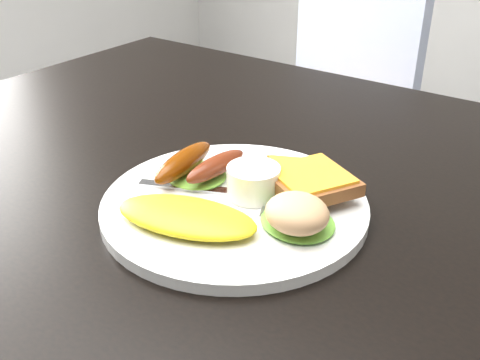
{
  "coord_description": "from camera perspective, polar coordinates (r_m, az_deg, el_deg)",
  "views": [
    {
      "loc": [
        0.28,
        -0.49,
        1.06
      ],
      "look_at": [
        -0.02,
        -0.07,
        0.78
      ],
      "focal_mm": 42.0,
      "sensor_mm": 36.0,
      "label": 1
    }
  ],
  "objects": [
    {
      "name": "omelette",
      "position": [
        0.55,
        -5.46,
        -3.72
      ],
      "size": [
        0.16,
        0.1,
        0.02
      ],
      "primitive_type": "ellipsoid",
      "rotation": [
        0.0,
        0.0,
        0.26
      ],
      "color": "yellow",
      "rests_on": "plate"
    },
    {
      "name": "fork",
      "position": [
        0.61,
        -3.57,
        -0.96
      ],
      "size": [
        0.14,
        0.07,
        0.0
      ],
      "primitive_type": "cube",
      "rotation": [
        0.0,
        0.0,
        0.41
      ],
      "color": "#ADAFB7",
      "rests_on": "plate"
    },
    {
      "name": "toast_b",
      "position": [
        0.59,
        7.16,
        -0.16
      ],
      "size": [
        0.11,
        0.11,
        0.01
      ],
      "primitive_type": "cube",
      "rotation": [
        0.0,
        0.0,
        -0.5
      ],
      "color": "#935A27",
      "rests_on": "toast_a"
    },
    {
      "name": "dining_chair",
      "position": [
        1.57,
        8.08,
        5.22
      ],
      "size": [
        0.5,
        0.5,
        0.05
      ],
      "primitive_type": "cube",
      "rotation": [
        0.0,
        0.0,
        -0.23
      ],
      "color": "#9F6D4B",
      "rests_on": "ground"
    },
    {
      "name": "sausage_a",
      "position": [
        0.63,
        -5.74,
        1.84
      ],
      "size": [
        0.04,
        0.11,
        0.03
      ],
      "primitive_type": "ellipsoid",
      "rotation": [
        0.0,
        0.0,
        0.13
      ],
      "color": "#693005",
      "rests_on": "lettuce_left"
    },
    {
      "name": "lettuce_left",
      "position": [
        0.63,
        -4.49,
        0.53
      ],
      "size": [
        0.09,
        0.09,
        0.01
      ],
      "primitive_type": "ellipsoid",
      "rotation": [
        0.0,
        0.0,
        -0.31
      ],
      "color": "#488D21",
      "rests_on": "plate"
    },
    {
      "name": "potato_salad",
      "position": [
        0.53,
        5.81,
        -3.36
      ],
      "size": [
        0.07,
        0.07,
        0.03
      ],
      "primitive_type": "ellipsoid",
      "rotation": [
        0.0,
        0.0,
        -0.23
      ],
      "color": "beige",
      "rests_on": "lettuce_right"
    },
    {
      "name": "lettuce_right",
      "position": [
        0.55,
        5.87,
        -4.26
      ],
      "size": [
        0.1,
        0.1,
        0.01
      ],
      "primitive_type": "ellipsoid",
      "rotation": [
        0.0,
        0.0,
        -0.43
      ],
      "color": "#609F23",
      "rests_on": "plate"
    },
    {
      "name": "dining_table",
      "position": [
        0.66,
        4.93,
        -1.87
      ],
      "size": [
        1.2,
        0.8,
        0.04
      ],
      "primitive_type": "cube",
      "color": "black",
      "rests_on": "ground"
    },
    {
      "name": "ramekin",
      "position": [
        0.59,
        1.38,
        -0.16
      ],
      "size": [
        0.06,
        0.06,
        0.03
      ],
      "primitive_type": "cylinder",
      "rotation": [
        0.0,
        0.0,
        -0.09
      ],
      "color": "white",
      "rests_on": "plate"
    },
    {
      "name": "toast_a",
      "position": [
        0.63,
        5.27,
        0.56
      ],
      "size": [
        0.09,
        0.09,
        0.01
      ],
      "primitive_type": "cube",
      "rotation": [
        0.0,
        0.0,
        0.43
      ],
      "color": "#976116",
      "rests_on": "plate"
    },
    {
      "name": "sausage_b",
      "position": [
        0.61,
        -2.47,
        1.43
      ],
      "size": [
        0.03,
        0.09,
        0.02
      ],
      "primitive_type": "ellipsoid",
      "rotation": [
        0.0,
        0.0,
        -0.07
      ],
      "color": "maroon",
      "rests_on": "lettuce_left"
    },
    {
      "name": "plate",
      "position": [
        0.59,
        -0.56,
        -2.59
      ],
      "size": [
        0.28,
        0.28,
        0.01
      ],
      "primitive_type": "cylinder",
      "color": "white",
      "rests_on": "dining_table"
    }
  ]
}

